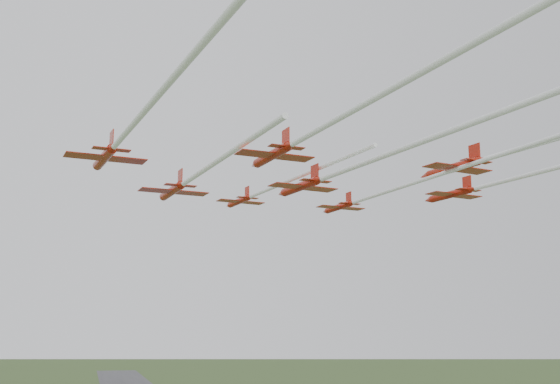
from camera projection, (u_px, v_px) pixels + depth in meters
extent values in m
cylinder|color=#B71E0C|center=(239.00, 201.00, 117.10)|extent=(2.49, 7.69, 0.99)
cone|color=#B71E0C|center=(228.00, 206.00, 121.17)|extent=(1.29, 1.78, 0.99)
cone|color=#B71E0C|center=(250.00, 197.00, 113.27)|extent=(1.10, 1.24, 0.90)
ellipsoid|color=black|center=(235.00, 201.00, 118.75)|extent=(0.54, 0.91, 0.29)
cube|color=#B71E0C|center=(241.00, 202.00, 116.43)|extent=(8.23, 3.87, 0.09)
cube|color=#B71E0C|center=(247.00, 198.00, 114.02)|extent=(3.74, 1.77, 0.07)
cube|color=#B71E0C|center=(247.00, 192.00, 114.37)|extent=(0.41, 1.61, 1.80)
cylinder|color=white|center=(303.00, 175.00, 97.26)|extent=(7.58, 34.89, 0.54)
cylinder|color=#B71E0C|center=(172.00, 191.00, 100.48)|extent=(2.67, 9.45, 1.21)
cone|color=#B71E0C|center=(162.00, 198.00, 105.57)|extent=(1.51, 2.15, 1.21)
cone|color=#B71E0C|center=(182.00, 184.00, 95.69)|extent=(1.30, 1.48, 1.10)
ellipsoid|color=black|center=(168.00, 191.00, 102.54)|extent=(0.62, 1.11, 0.35)
cube|color=#B71E0C|center=(174.00, 192.00, 99.64)|extent=(10.04, 4.36, 0.11)
cube|color=#B71E0C|center=(180.00, 185.00, 96.63)|extent=(4.57, 2.00, 0.09)
cube|color=#B71E0C|center=(180.00, 177.00, 97.07)|extent=(0.42, 1.98, 2.21)
cylinder|color=white|center=(225.00, 156.00, 80.22)|extent=(5.88, 33.03, 0.66)
cylinder|color=#B71E0C|center=(338.00, 207.00, 112.50)|extent=(2.19, 7.56, 0.97)
cone|color=#B71E0C|center=(325.00, 211.00, 116.55)|extent=(1.22, 1.73, 0.97)
cone|color=#B71E0C|center=(352.00, 203.00, 108.68)|extent=(1.05, 1.19, 0.88)
ellipsoid|color=black|center=(333.00, 207.00, 114.14)|extent=(0.50, 0.89, 0.28)
cube|color=#B71E0C|center=(341.00, 208.00, 111.82)|extent=(8.04, 3.54, 0.09)
cube|color=#B71E0C|center=(349.00, 204.00, 109.43)|extent=(3.66, 1.63, 0.07)
cube|color=#B71E0C|center=(349.00, 198.00, 109.77)|extent=(0.35, 1.58, 1.77)
cylinder|color=white|center=(475.00, 163.00, 82.96)|extent=(9.86, 55.98, 0.53)
cylinder|color=#B71E0C|center=(104.00, 158.00, 83.75)|extent=(2.67, 9.22, 1.18)
cone|color=#B71E0C|center=(96.00, 167.00, 88.69)|extent=(1.48, 2.10, 1.18)
cone|color=#B71E0C|center=(113.00, 147.00, 79.09)|extent=(1.27, 1.45, 1.08)
ellipsoid|color=black|center=(101.00, 158.00, 85.75)|extent=(0.61, 1.08, 0.34)
cube|color=#B71E0C|center=(106.00, 158.00, 82.93)|extent=(9.80, 4.31, 0.11)
cube|color=#B71E0C|center=(111.00, 149.00, 80.01)|extent=(4.46, 1.98, 0.09)
cube|color=#B71E0C|center=(112.00, 140.00, 80.43)|extent=(0.42, 1.93, 2.15)
cylinder|color=white|center=(175.00, 76.00, 56.96)|extent=(8.57, 47.86, 0.65)
cylinder|color=#B71E0C|center=(300.00, 187.00, 96.28)|extent=(3.12, 9.21, 1.19)
cone|color=#B71E0C|center=(281.00, 194.00, 101.12)|extent=(1.57, 2.15, 1.19)
cone|color=#B71E0C|center=(319.00, 179.00, 91.72)|extent=(1.33, 1.49, 1.08)
ellipsoid|color=black|center=(293.00, 186.00, 98.24)|extent=(0.66, 1.10, 0.35)
cube|color=#B71E0C|center=(303.00, 187.00, 95.47)|extent=(9.87, 4.77, 0.11)
cube|color=#B71E0C|center=(316.00, 181.00, 92.62)|extent=(4.49, 2.19, 0.09)
cube|color=#B71E0C|center=(315.00, 172.00, 93.04)|extent=(0.52, 1.92, 2.16)
cylinder|color=white|center=(480.00, 120.00, 65.84)|extent=(13.07, 57.05, 0.65)
cylinder|color=#B71E0C|center=(450.00, 195.00, 105.36)|extent=(2.88, 8.55, 1.10)
cone|color=#B71E0C|center=(428.00, 200.00, 109.85)|extent=(1.46, 2.00, 1.10)
cone|color=#B71E0C|center=(473.00, 189.00, 101.13)|extent=(1.23, 1.39, 1.00)
ellipsoid|color=black|center=(441.00, 194.00, 107.18)|extent=(0.61, 1.02, 0.32)
cube|color=#B71E0C|center=(454.00, 195.00, 104.61)|extent=(9.16, 4.41, 0.10)
cube|color=#B71E0C|center=(468.00, 190.00, 101.96)|extent=(4.17, 2.02, 0.08)
cube|color=#B71E0C|center=(467.00, 183.00, 102.35)|extent=(0.48, 1.78, 2.00)
cylinder|color=#B71E0C|center=(272.00, 155.00, 76.55)|extent=(2.39, 8.29, 1.06)
cone|color=#B71E0C|center=(255.00, 165.00, 81.00)|extent=(1.33, 1.89, 1.06)
cone|color=#B71E0C|center=(290.00, 145.00, 72.36)|extent=(1.14, 1.30, 0.97)
ellipsoid|color=black|center=(265.00, 156.00, 78.35)|extent=(0.55, 0.97, 0.31)
cube|color=#B71E0C|center=(275.00, 156.00, 75.81)|extent=(8.81, 3.87, 0.10)
cube|color=#B71E0C|center=(286.00, 147.00, 73.18)|extent=(4.01, 1.78, 0.08)
cube|color=#B71E0C|center=(286.00, 138.00, 73.56)|extent=(0.38, 1.73, 1.94)
cylinder|color=white|center=(420.00, 73.00, 52.11)|extent=(7.81, 43.79, 0.58)
cylinder|color=#B71E0C|center=(453.00, 168.00, 87.83)|extent=(3.19, 8.84, 1.14)
cone|color=#B71E0C|center=(425.00, 176.00, 92.43)|extent=(1.55, 2.08, 1.14)
cone|color=#B71E0C|center=(482.00, 159.00, 83.51)|extent=(1.30, 1.45, 1.04)
ellipsoid|color=black|center=(442.00, 168.00, 89.70)|extent=(0.66, 1.06, 0.33)
cube|color=#B71E0C|center=(458.00, 169.00, 87.07)|extent=(9.51, 4.78, 0.10)
cube|color=#B71E0C|center=(476.00, 161.00, 84.36)|extent=(4.33, 2.19, 0.08)
cube|color=#B71E0C|center=(474.00, 152.00, 84.76)|extent=(0.54, 1.84, 2.07)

